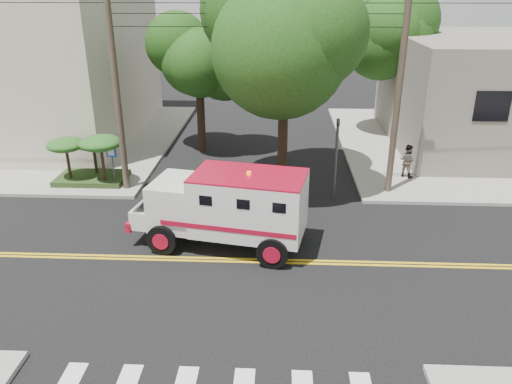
{
  "coord_description": "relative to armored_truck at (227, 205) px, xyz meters",
  "views": [
    {
      "loc": [
        1.32,
        -14.87,
        8.86
      ],
      "look_at": [
        0.51,
        2.31,
        1.6
      ],
      "focal_mm": 35.0,
      "sensor_mm": 36.0,
      "label": 1
    }
  ],
  "objects": [
    {
      "name": "tree_main",
      "position": [
        2.4,
        5.13,
        5.59
      ],
      "size": [
        6.08,
        5.7,
        9.85
      ],
      "color": "black",
      "rests_on": "ground"
    },
    {
      "name": "sidewalk_ne",
      "position": [
        13.96,
        12.42,
        -1.53
      ],
      "size": [
        17.0,
        17.0,
        0.15
      ],
      "primitive_type": "cube",
      "color": "gray",
      "rests_on": "ground"
    },
    {
      "name": "palm_planter",
      "position": [
        -6.98,
        5.55,
        0.04
      ],
      "size": [
        3.52,
        2.63,
        2.36
      ],
      "color": "#1E3314",
      "rests_on": "sidewalk_nw"
    },
    {
      "name": "ground",
      "position": [
        0.46,
        -1.08,
        -1.61
      ],
      "size": [
        100.0,
        100.0,
        0.0
      ],
      "primitive_type": "plane",
      "color": "black",
      "rests_on": "ground"
    },
    {
      "name": "sidewalk_nw",
      "position": [
        -13.04,
        12.42,
        -1.53
      ],
      "size": [
        17.0,
        17.0,
        0.15
      ],
      "primitive_type": "cube",
      "color": "gray",
      "rests_on": "ground"
    },
    {
      "name": "utility_pole_left",
      "position": [
        -5.14,
        4.92,
        2.89
      ],
      "size": [
        0.28,
        0.28,
        9.0
      ],
      "primitive_type": "cylinder",
      "color": "#382D23",
      "rests_on": "ground"
    },
    {
      "name": "traffic_signal",
      "position": [
        4.26,
        4.52,
        0.62
      ],
      "size": [
        0.15,
        0.18,
        3.6
      ],
      "color": "#3F3F42",
      "rests_on": "ground"
    },
    {
      "name": "armored_truck",
      "position": [
        0.0,
        0.0,
        0.0
      ],
      "size": [
        6.51,
        3.43,
        2.82
      ],
      "rotation": [
        0.0,
        0.0,
        -0.19
      ],
      "color": "silver",
      "rests_on": "ground"
    },
    {
      "name": "utility_pole_right",
      "position": [
        6.76,
        5.12,
        2.89
      ],
      "size": [
        0.28,
        0.28,
        9.0
      ],
      "primitive_type": "cylinder",
      "color": "#382D23",
      "rests_on": "ground"
    },
    {
      "name": "accessibility_sign",
      "position": [
        -5.74,
        5.1,
        -0.24
      ],
      "size": [
        0.45,
        0.1,
        2.02
      ],
      "color": "#3F3F42",
      "rests_on": "ground"
    },
    {
      "name": "pedestrian_a",
      "position": [
        8.83,
        7.34,
        -0.6
      ],
      "size": [
        0.7,
        0.53,
        1.71
      ],
      "primitive_type": "imported",
      "rotation": [
        0.0,
        0.0,
        3.36
      ],
      "color": "gray",
      "rests_on": "sidewalk_ne"
    },
    {
      "name": "tree_left",
      "position": [
        -2.22,
        10.71,
        4.12
      ],
      "size": [
        4.48,
        4.2,
        7.7
      ],
      "color": "black",
      "rests_on": "ground"
    },
    {
      "name": "tree_right",
      "position": [
        9.3,
        14.69,
        4.49
      ],
      "size": [
        4.8,
        4.5,
        8.2
      ],
      "color": "black",
      "rests_on": "ground"
    },
    {
      "name": "pedestrian_b",
      "position": [
        7.96,
        6.98,
        -0.66
      ],
      "size": [
        0.99,
        0.96,
        1.6
      ],
      "primitive_type": "imported",
      "rotation": [
        0.0,
        0.0,
        2.49
      ],
      "color": "gray",
      "rests_on": "sidewalk_ne"
    }
  ]
}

